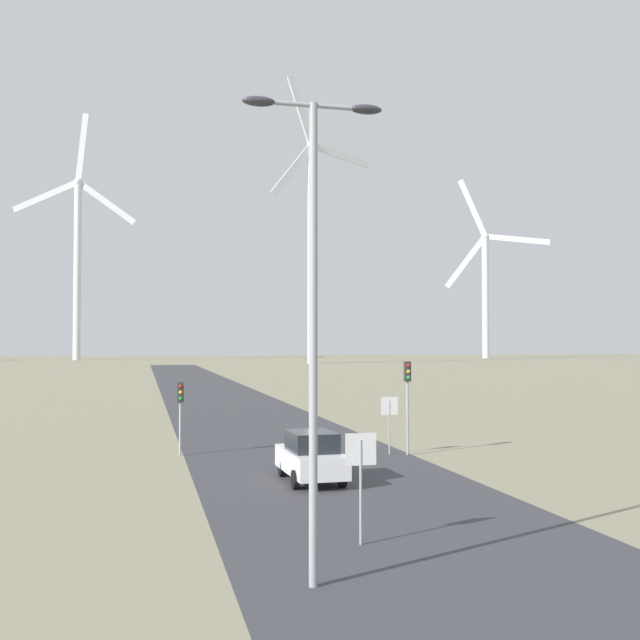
{
  "coord_description": "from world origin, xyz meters",
  "views": [
    {
      "loc": [
        -6.84,
        -7.26,
        5.03
      ],
      "look_at": [
        0.0,
        21.46,
        5.94
      ],
      "focal_mm": 42.0,
      "sensor_mm": 36.0,
      "label": 1
    }
  ],
  "objects_px": {
    "stop_sign_near": "(361,466)",
    "wind_turbine_left": "(78,251)",
    "stop_sign_far": "(389,414)",
    "traffic_light_post_near_right": "(408,387)",
    "streetlamp": "(313,281)",
    "car_approaching": "(311,457)",
    "wind_turbine_center": "(312,233)",
    "wind_turbine_right": "(485,281)",
    "traffic_light_post_near_left": "(180,402)"
  },
  "relations": [
    {
      "from": "streetlamp",
      "to": "stop_sign_far",
      "type": "height_order",
      "value": "streetlamp"
    },
    {
      "from": "car_approaching",
      "to": "wind_turbine_center",
      "type": "relative_size",
      "value": 0.06
    },
    {
      "from": "car_approaching",
      "to": "traffic_light_post_near_right",
      "type": "bearing_deg",
      "value": 43.26
    },
    {
      "from": "traffic_light_post_near_right",
      "to": "wind_turbine_left",
      "type": "bearing_deg",
      "value": 98.64
    },
    {
      "from": "traffic_light_post_near_left",
      "to": "wind_turbine_right",
      "type": "relative_size",
      "value": 0.05
    },
    {
      "from": "stop_sign_near",
      "to": "wind_turbine_right",
      "type": "xyz_separation_m",
      "value": [
        106.57,
        212.35,
        23.97
      ]
    },
    {
      "from": "stop_sign_near",
      "to": "wind_turbine_center",
      "type": "distance_m",
      "value": 169.67
    },
    {
      "from": "wind_turbine_left",
      "to": "wind_turbine_right",
      "type": "bearing_deg",
      "value": -1.32
    },
    {
      "from": "car_approaching",
      "to": "wind_turbine_right",
      "type": "bearing_deg",
      "value": 62.54
    },
    {
      "from": "stop_sign_far",
      "to": "stop_sign_near",
      "type": "bearing_deg",
      "value": -111.37
    },
    {
      "from": "streetlamp",
      "to": "traffic_light_post_near_left",
      "type": "xyz_separation_m",
      "value": [
        -1.78,
        18.94,
        -3.91
      ]
    },
    {
      "from": "stop_sign_near",
      "to": "wind_turbine_left",
      "type": "distance_m",
      "value": 218.88
    },
    {
      "from": "streetlamp",
      "to": "car_approaching",
      "type": "relative_size",
      "value": 2.44
    },
    {
      "from": "car_approaching",
      "to": "wind_turbine_center",
      "type": "distance_m",
      "value": 161.53
    },
    {
      "from": "wind_turbine_left",
      "to": "traffic_light_post_near_left",
      "type": "bearing_deg",
      "value": -84.08
    },
    {
      "from": "traffic_light_post_near_left",
      "to": "wind_turbine_center",
      "type": "distance_m",
      "value": 155.07
    },
    {
      "from": "stop_sign_near",
      "to": "traffic_light_post_near_left",
      "type": "relative_size",
      "value": 0.85
    },
    {
      "from": "streetlamp",
      "to": "wind_turbine_right",
      "type": "distance_m",
      "value": 241.78
    },
    {
      "from": "streetlamp",
      "to": "car_approaching",
      "type": "height_order",
      "value": "streetlamp"
    },
    {
      "from": "stop_sign_near",
      "to": "traffic_light_post_near_left",
      "type": "distance_m",
      "value": 16.5
    },
    {
      "from": "stop_sign_far",
      "to": "traffic_light_post_near_left",
      "type": "height_order",
      "value": "traffic_light_post_near_left"
    },
    {
      "from": "streetlamp",
      "to": "wind_turbine_center",
      "type": "xyz_separation_m",
      "value": [
        37.59,
        165.87,
        26.21
      ]
    },
    {
      "from": "car_approaching",
      "to": "streetlamp",
      "type": "bearing_deg",
      "value": -102.51
    },
    {
      "from": "streetlamp",
      "to": "stop_sign_near",
      "type": "bearing_deg",
      "value": 56.74
    },
    {
      "from": "stop_sign_far",
      "to": "traffic_light_post_near_right",
      "type": "bearing_deg",
      "value": -28.48
    },
    {
      "from": "wind_turbine_left",
      "to": "wind_turbine_center",
      "type": "bearing_deg",
      "value": -41.09
    },
    {
      "from": "streetlamp",
      "to": "wind_turbine_left",
      "type": "relative_size",
      "value": 0.14
    },
    {
      "from": "wind_turbine_left",
      "to": "wind_turbine_right",
      "type": "height_order",
      "value": "wind_turbine_left"
    },
    {
      "from": "wind_turbine_left",
      "to": "stop_sign_far",
      "type": "bearing_deg",
      "value": -81.55
    },
    {
      "from": "stop_sign_far",
      "to": "wind_turbine_left",
      "type": "xyz_separation_m",
      "value": [
        -29.89,
        201.12,
        30.67
      ]
    },
    {
      "from": "stop_sign_far",
      "to": "wind_turbine_right",
      "type": "bearing_deg",
      "value": 62.99
    },
    {
      "from": "stop_sign_near",
      "to": "traffic_light_post_near_right",
      "type": "relative_size",
      "value": 0.66
    },
    {
      "from": "traffic_light_post_near_left",
      "to": "wind_turbine_left",
      "type": "relative_size",
      "value": 0.04
    },
    {
      "from": "stop_sign_near",
      "to": "traffic_light_post_near_left",
      "type": "xyz_separation_m",
      "value": [
        -3.65,
        16.08,
        0.46
      ]
    },
    {
      "from": "traffic_light_post_near_right",
      "to": "wind_turbine_left",
      "type": "distance_m",
      "value": 205.94
    },
    {
      "from": "wind_turbine_right",
      "to": "wind_turbine_left",
      "type": "bearing_deg",
      "value": 178.68
    },
    {
      "from": "streetlamp",
      "to": "stop_sign_far",
      "type": "relative_size",
      "value": 3.92
    },
    {
      "from": "wind_turbine_center",
      "to": "traffic_light_post_near_left",
      "type": "bearing_deg",
      "value": -105.0
    },
    {
      "from": "stop_sign_far",
      "to": "traffic_light_post_near_left",
      "type": "bearing_deg",
      "value": 168.79
    },
    {
      "from": "stop_sign_near",
      "to": "wind_turbine_center",
      "type": "bearing_deg",
      "value": 77.64
    },
    {
      "from": "stop_sign_near",
      "to": "wind_turbine_center",
      "type": "height_order",
      "value": "wind_turbine_center"
    },
    {
      "from": "stop_sign_far",
      "to": "wind_turbine_left",
      "type": "height_order",
      "value": "wind_turbine_left"
    },
    {
      "from": "traffic_light_post_near_right",
      "to": "wind_turbine_center",
      "type": "distance_m",
      "value": 154.86
    },
    {
      "from": "stop_sign_far",
      "to": "traffic_light_post_near_right",
      "type": "relative_size",
      "value": 0.62
    },
    {
      "from": "stop_sign_near",
      "to": "wind_turbine_left",
      "type": "xyz_separation_m",
      "value": [
        -24.31,
        215.37,
        30.54
      ]
    },
    {
      "from": "stop_sign_far",
      "to": "wind_turbine_right",
      "type": "relative_size",
      "value": 0.04
    },
    {
      "from": "streetlamp",
      "to": "wind_turbine_left",
      "type": "distance_m",
      "value": 220.93
    },
    {
      "from": "traffic_light_post_near_left",
      "to": "stop_sign_far",
      "type": "bearing_deg",
      "value": -11.21
    },
    {
      "from": "wind_turbine_right",
      "to": "wind_turbine_center",
      "type": "bearing_deg",
      "value": -145.15
    },
    {
      "from": "streetlamp",
      "to": "wind_turbine_center",
      "type": "distance_m",
      "value": 172.09
    }
  ]
}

